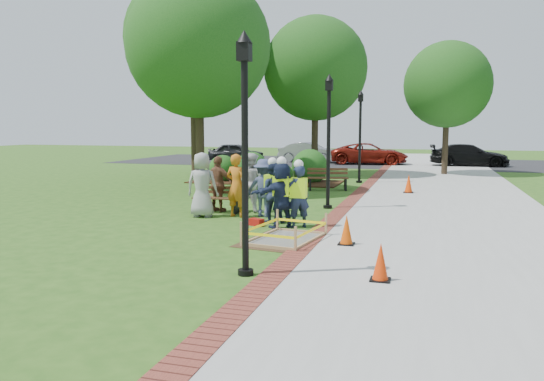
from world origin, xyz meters
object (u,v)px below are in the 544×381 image
(wet_concrete_pad, at_px, (286,231))
(hivis_worker_c, at_px, (272,190))
(bench_near, at_px, (217,204))
(hivis_worker_a, at_px, (282,192))
(cone_front, at_px, (381,263))
(hivis_worker_b, at_px, (298,194))
(lamp_near, at_px, (245,136))

(wet_concrete_pad, relative_size, hivis_worker_c, 1.41)
(bench_near, xyz_separation_m, hivis_worker_a, (2.53, -1.75, 0.67))
(bench_near, distance_m, cone_front, 8.05)
(wet_concrete_pad, distance_m, hivis_worker_b, 1.77)
(wet_concrete_pad, relative_size, cone_front, 3.75)
(wet_concrete_pad, relative_size, lamp_near, 0.60)
(cone_front, bearing_deg, wet_concrete_pad, 131.76)
(hivis_worker_a, distance_m, hivis_worker_b, 0.44)
(cone_front, relative_size, lamp_near, 0.16)
(wet_concrete_pad, relative_size, hivis_worker_a, 1.36)
(hivis_worker_a, xyz_separation_m, hivis_worker_c, (-0.43, 0.63, -0.03))
(lamp_near, xyz_separation_m, hivis_worker_b, (-0.15, 4.60, -1.59))
(bench_near, height_order, hivis_worker_b, hivis_worker_b)
(wet_concrete_pad, bearing_deg, hivis_worker_c, 113.90)
(cone_front, height_order, lamp_near, lamp_near)
(lamp_near, xyz_separation_m, hivis_worker_c, (-1.00, 5.09, -1.59))
(cone_front, xyz_separation_m, lamp_near, (-2.34, -0.27, 2.15))
(bench_near, bearing_deg, hivis_worker_c, -28.00)
(cone_front, relative_size, hivis_worker_b, 0.38)
(wet_concrete_pad, height_order, lamp_near, lamp_near)
(cone_front, bearing_deg, lamp_near, -173.38)
(cone_front, height_order, hivis_worker_b, hivis_worker_b)
(lamp_near, distance_m, hivis_worker_c, 5.42)
(bench_near, height_order, cone_front, bench_near)
(wet_concrete_pad, height_order, hivis_worker_c, hivis_worker_c)
(hivis_worker_a, bearing_deg, lamp_near, -82.73)
(wet_concrete_pad, relative_size, bench_near, 1.70)
(lamp_near, height_order, hivis_worker_a, lamp_near)
(cone_front, distance_m, hivis_worker_c, 5.89)
(lamp_near, height_order, hivis_worker_c, lamp_near)
(lamp_near, bearing_deg, wet_concrete_pad, 91.07)
(wet_concrete_pad, distance_m, hivis_worker_a, 1.73)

